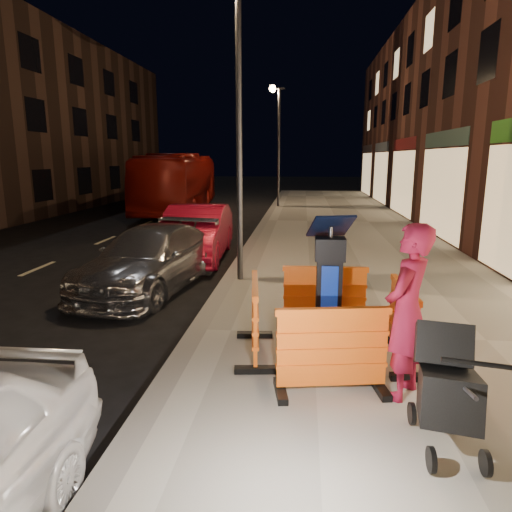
# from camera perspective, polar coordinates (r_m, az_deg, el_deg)

# --- Properties ---
(ground_plane) EXTENTS (120.00, 120.00, 0.00)m
(ground_plane) POSITION_cam_1_polar(r_m,az_deg,el_deg) (7.18, -7.30, -10.17)
(ground_plane) COLOR black
(ground_plane) RESTS_ON ground
(sidewalk) EXTENTS (6.00, 60.00, 0.15)m
(sidewalk) POSITION_cam_1_polar(r_m,az_deg,el_deg) (7.13, 17.30, -10.19)
(sidewalk) COLOR gray
(sidewalk) RESTS_ON ground
(kerb) EXTENTS (0.30, 60.00, 0.15)m
(kerb) POSITION_cam_1_polar(r_m,az_deg,el_deg) (7.16, -7.31, -9.62)
(kerb) COLOR slate
(kerb) RESTS_ON ground
(parking_kiosk) EXTENTS (0.60, 0.60, 1.78)m
(parking_kiosk) POSITION_cam_1_polar(r_m,az_deg,el_deg) (5.93, 9.06, -4.43)
(parking_kiosk) COLOR black
(parking_kiosk) RESTS_ON sidewalk
(barrier_front) EXTENTS (1.34, 0.73, 0.99)m
(barrier_front) POSITION_cam_1_polar(r_m,az_deg,el_deg) (5.18, 9.48, -11.64)
(barrier_front) COLOR orange
(barrier_front) RESTS_ON sidewalk
(barrier_back) EXTENTS (1.29, 0.56, 0.99)m
(barrier_back) POSITION_cam_1_polar(r_m,az_deg,el_deg) (6.95, 8.54, -5.30)
(barrier_back) COLOR orange
(barrier_back) RESTS_ON sidewalk
(barrier_kerbside) EXTENTS (0.67, 1.33, 0.99)m
(barrier_kerbside) POSITION_cam_1_polar(r_m,az_deg,el_deg) (6.08, -0.13, -7.78)
(barrier_kerbside) COLOR orange
(barrier_kerbside) RESTS_ON sidewalk
(barrier_bldgside) EXTENTS (0.58, 1.30, 0.99)m
(barrier_bldgside) POSITION_cam_1_polar(r_m,az_deg,el_deg) (6.18, 17.85, -8.03)
(barrier_bldgside) COLOR orange
(barrier_bldgside) RESTS_ON sidewalk
(car_silver) EXTENTS (2.48, 4.67, 1.29)m
(car_silver) POSITION_cam_1_polar(r_m,az_deg,el_deg) (9.96, -12.88, -3.96)
(car_silver) COLOR #9F9FA4
(car_silver) RESTS_ON ground
(car_red) EXTENTS (1.75, 4.48, 1.45)m
(car_red) POSITION_cam_1_polar(r_m,az_deg,el_deg) (12.58, -7.43, -0.37)
(car_red) COLOR maroon
(car_red) RESTS_ON ground
(bus_doubledecker) EXTENTS (3.25, 10.58, 2.90)m
(bus_doubledecker) POSITION_cam_1_polar(r_m,az_deg,el_deg) (24.00, -9.47, 5.56)
(bus_doubledecker) COLOR maroon
(bus_doubledecker) RESTS_ON ground
(man) EXTENTS (0.76, 0.84, 1.92)m
(man) POSITION_cam_1_polar(r_m,az_deg,el_deg) (5.16, 18.34, -6.66)
(man) COLOR maroon
(man) RESTS_ON sidewalk
(stroller) EXTENTS (0.73, 0.97, 1.09)m
(stroller) POSITION_cam_1_polar(r_m,az_deg,el_deg) (4.57, 22.96, -15.25)
(stroller) COLOR black
(stroller) RESTS_ON sidewalk
(street_lamp_mid) EXTENTS (0.12, 0.12, 6.00)m
(street_lamp_mid) POSITION_cam_1_polar(r_m,az_deg,el_deg) (9.56, -2.13, 14.78)
(street_lamp_mid) COLOR #3F3F44
(street_lamp_mid) RESTS_ON sidewalk
(street_lamp_far) EXTENTS (0.12, 0.12, 6.00)m
(street_lamp_far) POSITION_cam_1_polar(r_m,az_deg,el_deg) (24.50, 2.86, 13.23)
(street_lamp_far) COLOR #3F3F44
(street_lamp_far) RESTS_ON sidewalk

